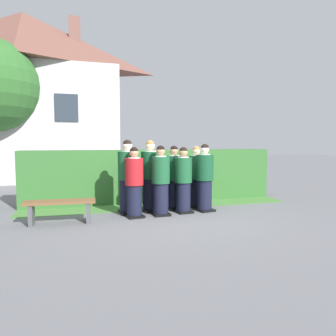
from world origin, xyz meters
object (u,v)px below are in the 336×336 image
(student_front_row_2, at_px, (183,181))
(wooden_bench, at_px, (60,207))
(student_front_row_3, at_px, (205,179))
(student_rear_row_1, at_px, (150,177))
(student_rear_row_2, at_px, (174,179))
(student_rear_row_3, at_px, (196,178))
(student_in_red_blazer, at_px, (134,184))
(student_front_row_1, at_px, (161,182))
(student_rear_row_0, at_px, (128,178))

(student_front_row_2, relative_size, wooden_bench, 1.09)
(student_front_row_3, height_order, student_rear_row_1, student_rear_row_1)
(student_rear_row_2, relative_size, student_rear_row_3, 1.01)
(student_front_row_2, xyz_separation_m, student_front_row_3, (0.55, 0.02, 0.03))
(student_in_red_blazer, distance_m, student_rear_row_1, 0.70)
(student_front_row_1, relative_size, student_front_row_2, 1.02)
(student_front_row_3, height_order, student_rear_row_3, student_front_row_3)
(student_in_red_blazer, bearing_deg, student_rear_row_0, 101.16)
(student_rear_row_3, bearing_deg, student_rear_row_0, -172.97)
(student_rear_row_1, bearing_deg, student_front_row_2, -27.44)
(student_rear_row_2, bearing_deg, student_rear_row_0, -173.90)
(student_front_row_1, height_order, wooden_bench, student_front_row_1)
(student_rear_row_0, bearing_deg, wooden_bench, -159.36)
(student_front_row_1, relative_size, student_rear_row_1, 0.93)
(student_front_row_1, relative_size, student_front_row_3, 0.98)
(student_in_red_blazer, xyz_separation_m, student_rear_row_3, (1.71, 0.62, 0.01))
(student_front_row_2, xyz_separation_m, student_rear_row_0, (-1.27, 0.27, 0.08))
(student_front_row_1, height_order, student_rear_row_3, student_front_row_1)
(student_front_row_3, height_order, wooden_bench, student_front_row_3)
(student_in_red_blazer, height_order, student_front_row_2, student_in_red_blazer)
(student_rear_row_1, bearing_deg, student_in_red_blazer, -134.36)
(student_front_row_1, bearing_deg, student_rear_row_0, 151.32)
(student_rear_row_2, bearing_deg, student_front_row_3, -29.82)
(student_front_row_3, relative_size, student_rear_row_2, 1.03)
(student_rear_row_2, bearing_deg, student_in_red_blazer, -154.32)
(student_front_row_2, distance_m, student_front_row_3, 0.55)
(student_front_row_3, distance_m, student_rear_row_0, 1.84)
(student_rear_row_0, distance_m, student_rear_row_3, 1.81)
(student_in_red_blazer, xyz_separation_m, student_front_row_3, (1.74, 0.15, 0.03))
(student_rear_row_2, relative_size, wooden_bench, 1.11)
(student_front_row_2, distance_m, wooden_bench, 2.79)
(student_rear_row_0, bearing_deg, student_front_row_1, -28.68)
(student_front_row_1, xyz_separation_m, student_front_row_3, (1.13, 0.13, 0.02))
(student_rear_row_3, xyz_separation_m, wooden_bench, (-3.27, -0.78, -0.40))
(student_rear_row_0, bearing_deg, student_in_red_blazer, -78.84)
(student_front_row_1, distance_m, student_rear_row_2, 0.69)
(student_front_row_2, relative_size, student_rear_row_2, 0.98)
(student_in_red_blazer, relative_size, student_front_row_3, 0.96)
(student_rear_row_3, bearing_deg, student_rear_row_2, -171.24)
(student_rear_row_1, distance_m, wooden_bench, 2.19)
(student_front_row_2, height_order, student_front_row_3, student_front_row_3)
(student_rear_row_2, distance_m, student_rear_row_3, 0.63)
(student_front_row_2, bearing_deg, wooden_bench, -174.09)
(student_front_row_1, relative_size, student_rear_row_2, 1.01)
(student_front_row_2, relative_size, student_rear_row_0, 0.90)
(student_front_row_3, distance_m, student_rear_row_1, 1.31)
(student_front_row_3, relative_size, wooden_bench, 1.14)
(wooden_bench, bearing_deg, student_rear_row_3, 13.37)
(student_rear_row_0, bearing_deg, student_rear_row_2, 6.10)
(student_front_row_1, xyz_separation_m, student_rear_row_2, (0.48, 0.50, -0.00))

